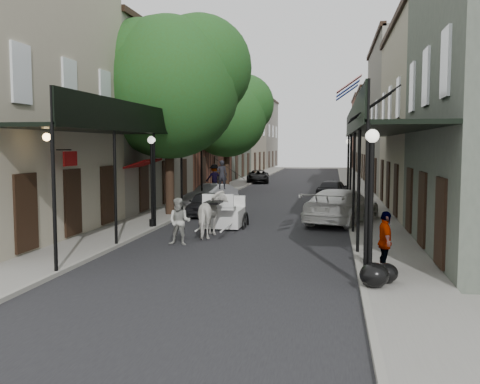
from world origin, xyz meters
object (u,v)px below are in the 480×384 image
at_px(tree_near, 178,82).
at_px(lamppost_left, 152,180).
at_px(car_right_far, 333,190).
at_px(car_left_mid, 211,195).
at_px(pedestrian_walking, 179,222).
at_px(car_left_far, 258,176).
at_px(horse, 213,214).
at_px(car_right_near, 342,206).
at_px(lamppost_right_far, 348,169).
at_px(car_left_near, 205,204).
at_px(carriage, 226,200).
at_px(tree_far, 232,113).
at_px(pedestrian_sidewalk_right, 385,242).
at_px(lamppost_right_near, 371,205).
at_px(pedestrian_sidewalk_left, 214,178).

distance_m(tree_near, lamppost_left, 6.10).
bearing_deg(car_right_far, car_left_mid, 44.88).
xyz_separation_m(pedestrian_walking, car_left_far, (-1.60, 30.99, -0.23)).
bearing_deg(lamppost_left, horse, -26.37).
bearing_deg(car_right_near, pedestrian_walking, 67.96).
relative_size(lamppost_right_far, car_left_mid, 0.98).
bearing_deg(car_left_near, car_right_near, -14.08).
height_order(carriage, car_right_near, carriage).
relative_size(lamppost_left, pedestrian_walking, 2.26).
xyz_separation_m(lamppost_right_far, horse, (-5.33, -13.42, -1.19)).
bearing_deg(lamppost_left, tree_far, 90.46).
relative_size(tree_far, car_left_mid, 2.27).
height_order(lamppost_right_far, car_left_near, lamppost_right_far).
xyz_separation_m(tree_far, car_right_far, (7.46, -5.00, -5.17)).
bearing_deg(carriage, tree_near, 135.00).
height_order(pedestrian_walking, pedestrian_sidewalk_right, pedestrian_sidewalk_right).
distance_m(lamppost_right_far, car_left_mid, 8.52).
relative_size(car_left_mid, car_left_far, 0.89).
relative_size(car_left_near, car_right_near, 0.65).
distance_m(car_left_near, car_right_far, 10.64).
relative_size(tree_near, car_right_far, 2.44).
distance_m(lamppost_right_near, pedestrian_sidewalk_right, 1.80).
relative_size(horse, carriage, 0.71).
bearing_deg(car_left_near, car_left_far, 90.50).
bearing_deg(tree_far, pedestrian_walking, -84.01).
distance_m(lamppost_right_near, pedestrian_walking, 7.84).
xyz_separation_m(tree_far, car_right_near, (7.85, -15.18, -5.06)).
bearing_deg(lamppost_right_far, pedestrian_walking, -111.82).
xyz_separation_m(car_left_far, car_right_near, (7.20, -24.76, 0.18)).
distance_m(tree_near, car_left_mid, 7.39).
distance_m(lamppost_left, car_right_near, 8.36).
distance_m(pedestrian_sidewalk_left, car_right_near, 16.36).
bearing_deg(tree_far, lamppost_left, -89.54).
bearing_deg(pedestrian_sidewalk_left, pedestrian_sidewalk_right, 95.29).
bearing_deg(car_left_near, tree_far, 94.25).
xyz_separation_m(tree_near, tree_far, (-0.05, 14.00, -0.65)).
bearing_deg(car_right_near, tree_near, 11.30).
bearing_deg(carriage, pedestrian_sidewalk_left, 104.12).
relative_size(horse, car_left_mid, 0.54).
height_order(lamppost_right_far, pedestrian_sidewalk_left, lamppost_right_far).
bearing_deg(tree_near, car_left_far, 88.55).
bearing_deg(horse, car_left_mid, -77.07).
xyz_separation_m(tree_near, pedestrian_sidewalk_right, (8.78, -10.85, -5.55)).
relative_size(lamppost_left, lamppost_right_far, 1.00).
bearing_deg(pedestrian_sidewalk_right, carriage, 30.68).
bearing_deg(car_left_mid, pedestrian_sidewalk_left, 122.95).
bearing_deg(car_left_near, car_right_far, 53.34).
bearing_deg(horse, carriage, -90.00).
bearing_deg(car_right_near, car_right_far, -67.93).
height_order(horse, car_right_far, horse).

